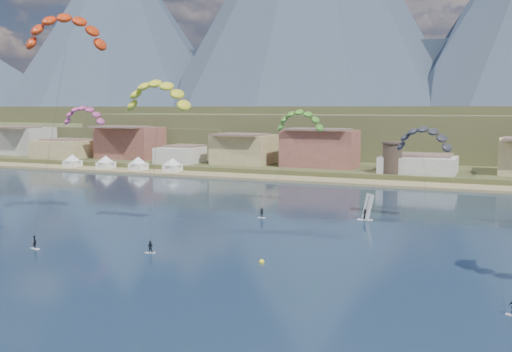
% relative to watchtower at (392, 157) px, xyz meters
% --- Properties ---
extents(ground, '(2400.00, 2400.00, 0.00)m').
position_rel_watchtower_xyz_m(ground, '(-5.00, -114.00, -6.37)').
color(ground, '#0E2232').
rests_on(ground, ground).
extents(beach, '(2200.00, 12.00, 0.90)m').
position_rel_watchtower_xyz_m(beach, '(-5.00, -8.00, -6.12)').
color(beach, tan).
rests_on(beach, ground).
extents(land, '(2200.00, 900.00, 4.00)m').
position_rel_watchtower_xyz_m(land, '(-5.00, 446.00, -6.37)').
color(land, brown).
rests_on(land, ground).
extents(foothills, '(940.00, 210.00, 18.00)m').
position_rel_watchtower_xyz_m(foothills, '(17.39, 118.47, 2.71)').
color(foothills, brown).
rests_on(foothills, ground).
extents(mountain_ridge, '(2060.00, 480.00, 400.00)m').
position_rel_watchtower_xyz_m(mountain_ridge, '(-19.60, 709.65, 143.94)').
color(mountain_ridge, '#2E3D4D').
rests_on(mountain_ridge, ground).
extents(town, '(400.00, 24.00, 12.00)m').
position_rel_watchtower_xyz_m(town, '(-45.00, 8.00, 1.63)').
color(town, beige).
rests_on(town, ground).
extents(watchtower, '(5.82, 5.82, 8.60)m').
position_rel_watchtower_xyz_m(watchtower, '(0.00, 0.00, 0.00)').
color(watchtower, '#47382D').
rests_on(watchtower, ground).
extents(beach_tents, '(43.40, 6.40, 5.00)m').
position_rel_watchtower_xyz_m(beach_tents, '(-81.25, -8.00, -2.66)').
color(beach_tents, white).
rests_on(beach_tents, ground).
extents(kitesurfer_red, '(13.88, 20.83, 36.64)m').
position_rel_watchtower_xyz_m(kitesurfer_red, '(-38.25, -81.49, 26.10)').
color(kitesurfer_red, silver).
rests_on(kitesurfer_red, ground).
extents(kitesurfer_yellow, '(12.30, 15.13, 26.08)m').
position_rel_watchtower_xyz_m(kitesurfer_yellow, '(-22.45, -79.71, 15.79)').
color(kitesurfer_yellow, silver).
rests_on(kitesurfer_yellow, ground).
extents(kitesurfer_green, '(9.98, 17.04, 22.09)m').
position_rel_watchtower_xyz_m(kitesurfer_green, '(-10.00, -48.03, 11.21)').
color(kitesurfer_green, silver).
rests_on(kitesurfer_green, ground).
extents(distant_kite_pink, '(10.32, 7.00, 21.56)m').
position_rel_watchtower_xyz_m(distant_kite_pink, '(-60.09, -50.89, 12.21)').
color(distant_kite_pink, '#262626').
rests_on(distant_kite_pink, ground).
extents(distant_kite_dark, '(10.28, 6.74, 18.26)m').
position_rel_watchtower_xyz_m(distant_kite_dark, '(14.50, -54.19, 8.66)').
color(distant_kite_dark, '#262626').
rests_on(distant_kite_dark, ground).
extents(windsurfer, '(2.63, 2.85, 4.64)m').
position_rel_watchtower_xyz_m(windsurfer, '(5.50, -57.23, -4.90)').
color(windsurfer, silver).
rests_on(windsurfer, ground).
extents(buoy, '(0.67, 0.67, 0.67)m').
position_rel_watchtower_xyz_m(buoy, '(-0.62, -90.54, -6.25)').
color(buoy, yellow).
rests_on(buoy, ground).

